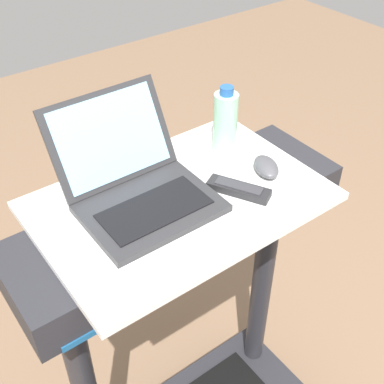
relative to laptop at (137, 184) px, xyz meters
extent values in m
cylinder|color=#28282D|center=(0.43, -0.06, -0.59)|extent=(0.07, 0.07, 0.83)
cube|color=#28282D|center=(0.09, -0.06, -0.12)|extent=(0.90, 0.28, 0.11)
cube|color=#0C3F19|center=(0.09, -0.20, -0.12)|extent=(0.24, 0.01, 0.06)
cube|color=#1E598C|center=(0.09, -0.20, -0.17)|extent=(0.81, 0.00, 0.02)
cube|color=white|center=(0.09, -0.06, -0.06)|extent=(0.70, 0.48, 0.02)
cube|color=#2D2D30|center=(0.00, -0.06, -0.04)|extent=(0.31, 0.23, 0.02)
cube|color=black|center=(0.00, -0.07, -0.03)|extent=(0.26, 0.13, 0.00)
cube|color=#2D2D30|center=(0.00, 0.12, 0.07)|extent=(0.31, 0.12, 0.21)
cube|color=#8CCCF2|center=(0.00, 0.11, 0.08)|extent=(0.28, 0.10, 0.18)
ellipsoid|color=#4C4C51|center=(0.33, -0.10, -0.03)|extent=(0.10, 0.12, 0.03)
cylinder|color=#9EDBB2|center=(0.31, 0.04, 0.04)|extent=(0.07, 0.07, 0.17)
cylinder|color=#2659A5|center=(0.31, 0.04, 0.14)|extent=(0.04, 0.04, 0.02)
cube|color=#232326|center=(0.22, -0.13, -0.04)|extent=(0.12, 0.16, 0.02)
cube|color=#333338|center=(0.22, -0.13, -0.02)|extent=(0.09, 0.12, 0.00)
camera|label=1|loc=(-0.47, -0.85, 0.75)|focal=47.22mm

